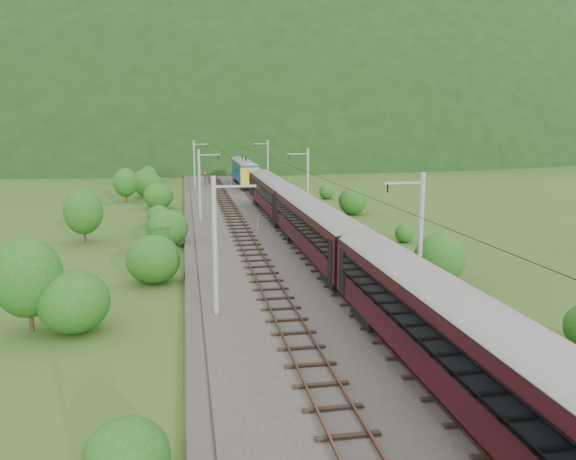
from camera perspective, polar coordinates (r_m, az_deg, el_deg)
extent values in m
plane|color=#274716|center=(34.14, 3.30, -8.32)|extent=(600.00, 600.00, 0.00)
cube|color=#38332D|center=(43.46, 0.20, -3.88)|extent=(14.00, 220.00, 0.30)
cube|color=brown|center=(42.93, -3.91, -3.62)|extent=(0.08, 220.00, 0.15)
cube|color=brown|center=(43.11, -2.01, -3.54)|extent=(0.08, 220.00, 0.15)
cube|color=black|center=(43.05, -2.95, -3.75)|extent=(2.40, 220.00, 0.12)
cube|color=brown|center=(43.71, 2.37, -3.34)|extent=(0.08, 220.00, 0.15)
cube|color=brown|center=(44.04, 4.19, -3.25)|extent=(0.08, 220.00, 0.15)
cube|color=black|center=(43.90, 3.28, -3.47)|extent=(2.40, 220.00, 0.12)
cylinder|color=gray|center=(32.11, -7.43, -1.65)|extent=(0.28, 0.28, 8.00)
cube|color=gray|center=(31.63, -5.41, 4.45)|extent=(2.40, 0.12, 0.12)
cylinder|color=black|center=(31.77, -3.60, 3.96)|extent=(0.10, 0.10, 0.50)
cylinder|color=gray|center=(63.72, -8.97, 4.50)|extent=(0.28, 0.28, 8.00)
cube|color=gray|center=(63.48, -7.97, 7.58)|extent=(2.40, 0.12, 0.12)
cylinder|color=black|center=(63.54, -7.06, 7.34)|extent=(0.10, 0.10, 0.50)
cylinder|color=gray|center=(95.58, -9.49, 6.56)|extent=(0.28, 0.28, 8.00)
cube|color=gray|center=(95.43, -8.83, 8.62)|extent=(2.40, 0.12, 0.12)
cylinder|color=black|center=(95.47, -8.22, 8.45)|extent=(0.10, 0.10, 0.50)
cylinder|color=gray|center=(127.52, -9.76, 7.59)|extent=(0.28, 0.28, 8.00)
cube|color=gray|center=(127.40, -9.26, 9.13)|extent=(2.40, 0.12, 0.12)
cylinder|color=black|center=(127.43, -8.80, 9.01)|extent=(0.10, 0.10, 0.50)
cylinder|color=gray|center=(159.48, -9.91, 8.20)|extent=(0.28, 0.28, 8.00)
cube|color=gray|center=(159.38, -9.52, 9.44)|extent=(2.40, 0.12, 0.12)
cylinder|color=black|center=(159.41, -9.15, 9.34)|extent=(0.10, 0.10, 0.50)
cylinder|color=gray|center=(34.96, 13.31, -0.83)|extent=(0.28, 0.28, 8.00)
cube|color=gray|center=(33.98, 11.70, 4.71)|extent=(2.40, 0.12, 0.12)
cylinder|color=black|center=(33.65, 10.09, 4.20)|extent=(0.10, 0.10, 0.50)
cylinder|color=gray|center=(65.20, 2.02, 4.76)|extent=(0.28, 0.28, 8.00)
cube|color=gray|center=(64.68, 0.99, 7.74)|extent=(2.40, 0.12, 0.12)
cylinder|color=black|center=(64.51, 0.11, 7.47)|extent=(0.10, 0.10, 0.50)
cylinder|color=gray|center=(96.58, -2.07, 6.74)|extent=(0.28, 0.28, 8.00)
cube|color=gray|center=(96.23, -2.80, 8.75)|extent=(2.40, 0.12, 0.12)
cylinder|color=black|center=(96.11, -3.40, 8.56)|extent=(0.10, 0.10, 0.50)
cylinder|color=gray|center=(128.27, -4.16, 7.73)|extent=(0.28, 0.28, 8.00)
cube|color=gray|center=(128.00, -4.72, 9.24)|extent=(2.40, 0.12, 0.12)
cylinder|color=black|center=(127.92, -5.17, 9.10)|extent=(0.10, 0.10, 0.50)
cylinder|color=gray|center=(160.08, -5.43, 8.33)|extent=(0.28, 0.28, 8.00)
cube|color=gray|center=(159.87, -5.88, 9.53)|extent=(2.40, 0.12, 0.12)
cylinder|color=black|center=(159.80, -6.24, 9.42)|extent=(0.10, 0.10, 0.50)
cylinder|color=black|center=(41.86, -3.04, 5.21)|extent=(0.03, 198.00, 0.03)
cylinder|color=black|center=(42.74, 3.38, 5.32)|extent=(0.03, 198.00, 0.03)
ellipsoid|color=black|center=(291.64, -8.94, 8.51)|extent=(504.00, 360.00, 244.00)
cube|color=black|center=(23.76, 15.77, -9.73)|extent=(2.95, 22.38, 3.05)
cylinder|color=gray|center=(23.32, 15.94, -6.57)|extent=(2.95, 22.27, 2.95)
cube|color=black|center=(23.04, 12.43, -9.26)|extent=(0.05, 19.70, 1.17)
cube|color=black|center=(24.32, 19.02, -8.53)|extent=(0.05, 19.70, 1.17)
cube|color=black|center=(31.21, 9.23, -8.32)|extent=(2.24, 3.26, 0.92)
cube|color=black|center=(44.79, 2.86, 0.30)|extent=(2.95, 22.38, 3.05)
cylinder|color=gray|center=(44.55, 2.88, 2.04)|extent=(2.95, 22.27, 2.95)
cube|color=black|center=(44.41, 0.98, 0.70)|extent=(0.05, 19.70, 1.17)
cube|color=black|center=(45.08, 4.71, 0.82)|extent=(0.05, 19.70, 1.17)
cube|color=black|center=(37.84, 5.54, -4.80)|extent=(2.24, 3.26, 0.92)
cube|color=black|center=(52.68, 0.90, -0.29)|extent=(2.24, 3.26, 0.92)
cube|color=black|center=(67.10, -1.62, 3.83)|extent=(2.95, 22.38, 3.05)
cylinder|color=gray|center=(66.94, -1.63, 5.00)|extent=(2.95, 22.27, 2.95)
cube|color=black|center=(66.84, -2.90, 4.11)|extent=(0.05, 19.70, 1.17)
cube|color=black|center=(67.29, -0.36, 4.17)|extent=(0.05, 19.70, 1.17)
cube|color=black|center=(59.74, -0.47, 1.04)|extent=(2.24, 3.26, 0.92)
cube|color=black|center=(75.04, -2.53, 3.04)|extent=(2.24, 3.26, 0.92)
cube|color=navy|center=(98.81, -4.48, 6.06)|extent=(2.95, 18.31, 3.05)
cylinder|color=gray|center=(98.70, -4.49, 6.85)|extent=(2.95, 18.22, 2.95)
cube|color=black|center=(98.64, -5.35, 6.25)|extent=(0.05, 16.12, 1.17)
cube|color=black|center=(98.94, -3.62, 6.29)|extent=(0.05, 16.12, 1.17)
cube|color=black|center=(92.65, -4.05, 4.51)|extent=(2.24, 3.26, 0.92)
cube|color=black|center=(105.34, -4.83, 5.26)|extent=(2.24, 3.26, 0.92)
cube|color=gold|center=(107.71, -4.98, 6.34)|extent=(3.01, 0.50, 2.75)
cube|color=gold|center=(89.96, -3.88, 5.47)|extent=(3.01, 0.50, 2.75)
cube|color=black|center=(101.64, -4.67, 7.37)|extent=(0.08, 1.60, 0.92)
cylinder|color=red|center=(58.82, -3.04, 0.81)|extent=(0.14, 0.14, 1.34)
cylinder|color=red|center=(96.62, -5.76, 4.73)|extent=(0.15, 0.15, 1.39)
cylinder|color=black|center=(100.82, -8.41, 5.12)|extent=(0.15, 0.15, 2.10)
sphere|color=red|center=(100.72, -8.43, 5.74)|extent=(0.25, 0.25, 0.25)
ellipsoid|color=#184C14|center=(19.00, -16.08, -21.35)|extent=(2.68, 2.68, 2.41)
ellipsoid|color=#184C14|center=(32.56, -20.92, -6.83)|extent=(3.81, 3.81, 3.43)
ellipsoid|color=#184C14|center=(40.73, -13.50, -2.91)|extent=(3.83, 3.83, 3.45)
ellipsoid|color=#184C14|center=(52.57, -12.16, 0.21)|extent=(3.81, 3.81, 3.43)
ellipsoid|color=#184C14|center=(63.43, -12.99, 1.45)|extent=(2.55, 2.55, 2.30)
ellipsoid|color=#184C14|center=(75.65, -13.04, 3.37)|extent=(3.84, 3.84, 3.46)
ellipsoid|color=#184C14|center=(87.93, -13.98, 4.48)|extent=(4.33, 4.33, 3.89)
ellipsoid|color=#184C14|center=(100.89, -14.55, 5.01)|extent=(3.46, 3.46, 3.11)
ellipsoid|color=#184C14|center=(113.52, -13.99, 5.59)|extent=(3.19, 3.19, 2.88)
ellipsoid|color=#184C14|center=(122.97, -13.22, 6.23)|extent=(4.26, 4.26, 3.84)
cylinder|color=black|center=(33.66, -24.72, -7.06)|extent=(0.24, 0.24, 2.85)
ellipsoid|color=#184C14|center=(33.22, -24.94, -4.39)|extent=(3.66, 3.66, 4.39)
cylinder|color=black|center=(56.39, -19.97, 0.18)|extent=(0.24, 0.24, 2.80)
ellipsoid|color=#184C14|center=(56.13, -20.08, 1.79)|extent=(3.60, 3.60, 4.32)
cylinder|color=black|center=(83.34, -16.12, 3.62)|extent=(0.24, 0.24, 2.66)
ellipsoid|color=#184C14|center=(83.18, -16.17, 4.66)|extent=(3.42, 3.42, 4.10)
ellipsoid|color=#184C14|center=(40.89, 15.10, -3.09)|extent=(3.60, 3.60, 3.24)
ellipsoid|color=#184C14|center=(54.31, 11.73, -0.43)|extent=(1.77, 1.77, 1.59)
ellipsoid|color=#184C14|center=(69.76, 6.57, 2.83)|extent=(3.47, 3.47, 3.12)
ellipsoid|color=#184C14|center=(83.91, 3.94, 3.84)|extent=(2.23, 2.23, 2.00)
ellipsoid|color=#184C14|center=(96.69, 0.03, 4.73)|extent=(2.01, 2.01, 1.81)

